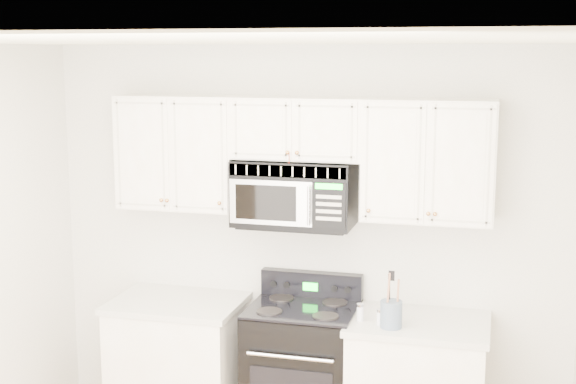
% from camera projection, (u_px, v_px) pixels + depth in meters
% --- Properties ---
extents(room, '(3.51, 3.51, 2.61)m').
position_uv_depth(room, '(216.00, 326.00, 3.71)').
color(room, olive).
rests_on(room, ground).
extents(base_cabinet_left, '(0.86, 0.65, 0.92)m').
position_uv_depth(base_cabinet_left, '(179.00, 370.00, 5.43)').
color(base_cabinet_left, beige).
rests_on(base_cabinet_left, ground).
extents(range, '(0.69, 0.63, 1.10)m').
position_uv_depth(range, '(303.00, 373.00, 5.22)').
color(range, black).
rests_on(range, ground).
extents(upper_cabinets, '(2.44, 0.37, 0.75)m').
position_uv_depth(upper_cabinets, '(299.00, 150.00, 5.11)').
color(upper_cabinets, beige).
rests_on(upper_cabinets, ground).
extents(microwave, '(0.76, 0.43, 0.42)m').
position_uv_depth(microwave, '(294.00, 193.00, 5.13)').
color(microwave, black).
rests_on(microwave, ground).
extents(utensil_crock, '(0.13, 0.13, 0.35)m').
position_uv_depth(utensil_crock, '(391.00, 313.00, 4.79)').
color(utensil_crock, slate).
rests_on(utensil_crock, base_cabinet_right).
extents(shaker_salt, '(0.05, 0.05, 0.11)m').
position_uv_depth(shaker_salt, '(360.00, 312.00, 4.92)').
color(shaker_salt, silver).
rests_on(shaker_salt, base_cabinet_right).
extents(shaker_pepper, '(0.04, 0.04, 0.10)m').
position_uv_depth(shaker_pepper, '(380.00, 317.00, 4.85)').
color(shaker_pepper, silver).
rests_on(shaker_pepper, base_cabinet_right).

